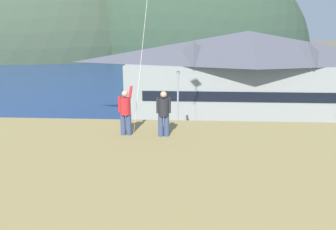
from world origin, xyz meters
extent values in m
plane|color=#66604C|center=(0.00, 0.00, 0.00)|extent=(600.00, 600.00, 0.00)
cube|color=gray|center=(0.00, 5.00, 0.05)|extent=(40.00, 20.00, 0.10)
cube|color=navy|center=(0.00, 60.00, 0.01)|extent=(360.00, 84.00, 0.03)
ellipsoid|color=#3D4C38|center=(-73.92, 110.66, 0.00)|extent=(114.10, 62.40, 74.03)
ellipsoid|color=#334733|center=(2.76, 116.58, 0.00)|extent=(89.90, 56.51, 77.25)
cube|color=#999E99|center=(7.45, 21.32, 3.59)|extent=(27.96, 8.27, 7.19)
cube|color=black|center=(7.44, 17.18, 3.95)|extent=(23.75, 0.14, 1.10)
pyramid|color=#4C4C56|center=(7.45, 21.32, 9.03)|extent=(29.64, 9.10, 3.69)
pyramid|color=#4C4C56|center=(1.16, 19.90, 8.50)|extent=(4.52, 4.52, 2.58)
pyramid|color=#4C4C56|center=(13.73, 19.87, 8.50)|extent=(4.52, 4.52, 2.58)
cube|color=#338475|center=(-3.26, 22.52, 1.45)|extent=(5.98, 4.26, 2.90)
pyramid|color=#47474C|center=(-3.26, 22.52, 3.57)|extent=(6.47, 4.67, 1.34)
cube|color=black|center=(-3.41, 20.59, 1.02)|extent=(1.10, 0.15, 2.03)
cube|color=#70604C|center=(1.51, 33.85, 0.35)|extent=(3.20, 14.86, 0.70)
cube|color=#A8A399|center=(-2.14, 31.97, 0.45)|extent=(3.45, 8.29, 0.90)
cube|color=#B7B2A8|center=(-2.14, 31.97, 0.98)|extent=(3.35, 8.04, 0.16)
cube|color=silver|center=(-2.07, 31.37, 1.61)|extent=(2.06, 2.60, 1.10)
cube|color=#A8A399|center=(5.05, 29.52, 0.45)|extent=(2.65, 7.53, 0.90)
cube|color=#B7B2A8|center=(5.05, 29.52, 0.98)|extent=(2.57, 7.31, 0.16)
cube|color=silver|center=(5.07, 28.96, 1.61)|extent=(1.75, 2.29, 1.10)
cube|color=navy|center=(8.17, -0.13, 0.82)|extent=(4.35, 2.17, 0.80)
cube|color=navy|center=(8.02, -0.12, 1.57)|extent=(2.24, 1.78, 0.70)
cube|color=black|center=(8.02, -0.12, 1.54)|extent=(2.28, 1.82, 0.32)
cylinder|color=black|center=(9.61, 0.66, 0.42)|extent=(0.66, 0.28, 0.64)
cylinder|color=black|center=(6.73, -0.92, 0.42)|extent=(0.66, 0.28, 0.64)
cylinder|color=black|center=(6.89, 0.91, 0.42)|extent=(0.66, 0.28, 0.64)
cylinder|color=black|center=(11.29, 5.05, 0.42)|extent=(0.66, 0.28, 0.64)
cylinder|color=black|center=(11.46, 6.88, 0.42)|extent=(0.66, 0.28, 0.64)
cube|color=#236633|center=(-9.57, 1.18, 0.82)|extent=(4.34, 2.15, 0.80)
cube|color=#1E562B|center=(-9.72, 1.16, 1.57)|extent=(2.23, 1.77, 0.70)
cube|color=black|center=(-9.72, 1.16, 1.54)|extent=(2.27, 1.81, 0.32)
cylinder|color=black|center=(-8.13, 0.38, 0.42)|extent=(0.66, 0.27, 0.64)
cylinder|color=black|center=(-8.29, 2.21, 0.42)|extent=(0.66, 0.27, 0.64)
cylinder|color=black|center=(-10.85, 0.15, 0.42)|extent=(0.66, 0.27, 0.64)
cylinder|color=black|center=(-11.01, 1.97, 0.42)|extent=(0.66, 0.27, 0.64)
cube|color=#9EA3A8|center=(-0.29, 6.07, 0.82)|extent=(4.31, 2.07, 0.80)
cube|color=gray|center=(-0.14, 6.08, 1.57)|extent=(2.20, 1.73, 0.70)
cube|color=black|center=(-0.14, 6.08, 1.54)|extent=(2.24, 1.77, 0.32)
cylinder|color=black|center=(-1.71, 6.90, 0.42)|extent=(0.65, 0.26, 0.64)
cylinder|color=black|center=(-1.59, 5.07, 0.42)|extent=(0.65, 0.26, 0.64)
cylinder|color=black|center=(1.02, 7.07, 0.42)|extent=(0.65, 0.26, 0.64)
cylinder|color=black|center=(1.13, 5.24, 0.42)|extent=(0.65, 0.26, 0.64)
cube|color=#9EA3A8|center=(-8.82, 7.05, 0.82)|extent=(4.22, 1.85, 0.80)
cube|color=gray|center=(-8.67, 7.05, 1.57)|extent=(2.12, 1.62, 0.70)
cube|color=black|center=(-8.67, 7.05, 1.54)|extent=(2.16, 1.66, 0.32)
cylinder|color=black|center=(-10.18, 7.99, 0.42)|extent=(0.64, 0.23, 0.64)
cylinder|color=black|center=(-10.20, 6.15, 0.42)|extent=(0.64, 0.23, 0.64)
cylinder|color=black|center=(-7.45, 7.96, 0.42)|extent=(0.64, 0.23, 0.64)
cylinder|color=black|center=(-7.47, 6.12, 0.42)|extent=(0.64, 0.23, 0.64)
cube|color=#B28923|center=(-1.32, 1.03, 0.82)|extent=(4.23, 1.88, 0.80)
cube|color=olive|center=(-1.47, 1.03, 1.57)|extent=(2.13, 1.64, 0.70)
cube|color=black|center=(-1.47, 1.03, 1.54)|extent=(2.17, 1.67, 0.32)
cylinder|color=black|center=(0.02, 0.08, 0.42)|extent=(0.64, 0.23, 0.64)
cylinder|color=black|center=(0.06, 1.92, 0.42)|extent=(0.64, 0.23, 0.64)
cylinder|color=black|center=(-2.70, 0.13, 0.42)|extent=(0.64, 0.23, 0.64)
cylinder|color=black|center=(-2.67, 1.97, 0.42)|extent=(0.64, 0.23, 0.64)
cylinder|color=#ADADB2|center=(-0.32, 10.50, 3.79)|extent=(0.16, 0.16, 7.38)
cube|color=#4C4C51|center=(-0.32, 10.85, 7.38)|extent=(0.24, 0.70, 0.20)
cylinder|color=#384770|center=(-1.95, -6.34, 7.61)|extent=(0.20, 0.20, 0.82)
cylinder|color=#384770|center=(-1.73, -6.34, 7.61)|extent=(0.20, 0.20, 0.82)
cylinder|color=red|center=(-1.84, -6.34, 8.34)|extent=(0.40, 0.40, 0.64)
sphere|color=tan|center=(-1.84, -6.34, 8.82)|extent=(0.24, 0.24, 0.24)
cylinder|color=red|center=(-1.66, -6.16, 8.84)|extent=(0.12, 0.56, 0.43)
cylinder|color=red|center=(-2.06, -6.34, 8.41)|extent=(0.11, 0.11, 0.60)
cylinder|color=#384770|center=(-0.49, -6.43, 7.61)|extent=(0.20, 0.20, 0.82)
cylinder|color=#384770|center=(-0.27, -6.41, 7.61)|extent=(0.20, 0.20, 0.82)
cylinder|color=#232328|center=(-0.38, -6.42, 8.34)|extent=(0.40, 0.40, 0.64)
sphere|color=tan|center=(-0.38, -6.42, 8.82)|extent=(0.24, 0.24, 0.24)
cylinder|color=#232328|center=(-0.60, -6.44, 8.41)|extent=(0.11, 0.11, 0.60)
cylinder|color=#232328|center=(-0.16, -6.40, 8.41)|extent=(0.11, 0.11, 0.60)
camera|label=1|loc=(0.48, -18.44, 11.21)|focal=35.43mm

